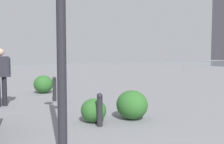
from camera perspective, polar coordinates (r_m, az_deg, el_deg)
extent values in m
cylinder|color=#232328|center=(3.72, -11.69, 9.78)|extent=(0.14, 0.14, 3.81)
cylinder|color=black|center=(8.03, -23.62, -4.02)|extent=(0.14, 0.14, 0.90)
cube|color=#2D2D38|center=(7.92, -24.39, 1.16)|extent=(0.39, 0.46, 0.60)
sphere|color=tan|center=(7.91, -24.48, 4.20)|extent=(0.22, 0.22, 0.22)
cylinder|color=#2D2D38|center=(8.04, -22.76, 1.03)|extent=(0.10, 0.10, 0.58)
cylinder|color=#232328|center=(5.31, -2.85, -9.27)|extent=(0.12, 0.12, 0.61)
sphere|color=#232328|center=(5.24, -2.87, -5.58)|extent=(0.13, 0.13, 0.13)
cylinder|color=#232328|center=(8.33, -13.16, -4.19)|extent=(0.12, 0.12, 0.70)
sphere|color=#232328|center=(8.28, -13.20, -1.51)|extent=(0.13, 0.13, 0.13)
ellipsoid|color=#2D6628|center=(5.66, -4.29, -8.84)|extent=(0.63, 0.57, 0.53)
ellipsoid|color=#2D6628|center=(10.21, -15.60, -2.73)|extent=(0.83, 0.75, 0.71)
ellipsoid|color=#2D6628|center=(5.91, 4.64, -7.55)|extent=(0.80, 0.72, 0.68)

